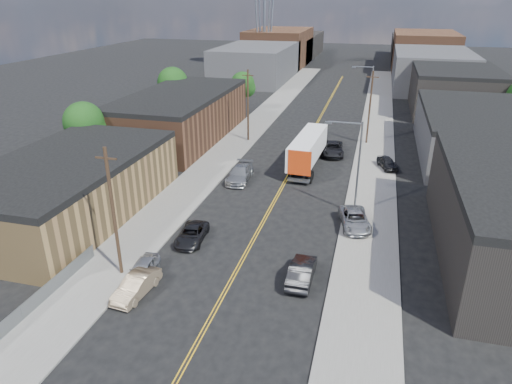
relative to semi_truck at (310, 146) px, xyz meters
The scene contains 32 objects.
ground 22.16m from the semi_truck, 94.23° to the left, with size 260.00×260.00×0.00m, color black.
centerline 7.51m from the semi_truck, 103.09° to the left, with size 0.32×120.00×0.01m, color gold.
sidewalk_left 13.31m from the semi_truck, 147.86° to the left, with size 5.00×140.00×0.15m, color slate.
sidewalk_right 10.75m from the semi_truck, 41.59° to the left, with size 5.00×140.00×0.15m, color slate.
warehouse_tan 28.03m from the semi_truck, 134.44° to the right, with size 12.00×22.00×5.60m.
warehouse_brown 20.55m from the semi_truck, 163.03° to the left, with size 12.00×26.00×6.60m.
industrial_right_b 21.90m from the semi_truck, 21.41° to the left, with size 14.00×24.00×6.10m.
industrial_right_c 39.66m from the semi_truck, 59.06° to the left, with size 14.00×22.00×7.60m.
skyline_left_a 60.98m from the semi_truck, 110.78° to the left, with size 16.00×30.00×8.00m, color #3A3A3D.
skyline_right_a 59.90m from the semi_truck, 72.13° to the left, with size 16.00×30.00×8.00m, color #3A3A3D.
skyline_left_b 84.84m from the semi_truck, 104.78° to the left, with size 16.00×26.00×10.00m, color #543321.
skyline_right_b 84.07m from the semi_truck, 77.37° to the left, with size 16.00×26.00×10.00m, color #543321.
skyline_left_c 104.26m from the semi_truck, 101.97° to the left, with size 16.00×40.00×7.00m, color black.
skyline_right_c 103.64m from the semi_truck, 79.79° to the left, with size 16.00×40.00×7.00m, color black.
streetlight_near 14.65m from the semi_truck, 65.34° to the right, with size 3.39×0.25×9.00m.
streetlight_far 22.99m from the semi_truck, 74.81° to the left, with size 3.39×0.25×9.00m.
utility_pole_left_near 29.83m from the semi_truck, 109.33° to the right, with size 1.60×0.26×10.00m.
utility_pole_left_far 12.40m from the semi_truck, 144.57° to the left, with size 1.60×0.26×10.00m.
utility_pole_right 12.31m from the semi_truck, 56.65° to the left, with size 1.60×0.26×10.00m.
chainlink_fence 36.96m from the semi_truck, 110.82° to the right, with size 0.05×16.00×1.22m.
tree_left_near 26.95m from the semi_truck, 162.60° to the right, with size 4.85×4.76×7.91m.
tree_left_mid 30.87m from the semi_truck, 146.40° to the left, with size 5.10×5.04×8.37m.
tree_left_far 28.69m from the semi_truck, 122.98° to the left, with size 4.35×4.20×6.97m.
semi_truck is the anchor object (origin of this frame).
car_left_a 29.18m from the semi_truck, 105.99° to the right, with size 1.63×4.04×1.38m, color #ABADB0.
car_left_b 30.96m from the semi_truck, 103.98° to the right, with size 1.53×4.38×1.44m, color #907B5E.
car_left_c 23.04m from the semi_truck, 106.75° to the right, with size 2.11×4.58×1.27m, color black.
car_left_d 10.34m from the semi_truck, 130.29° to the right, with size 2.30×5.67×1.65m, color gray.
car_right_oncoming 25.66m from the semi_truck, 82.43° to the right, with size 1.65×4.73×1.56m, color black.
car_right_lot_a 17.42m from the semi_truck, 67.75° to the right, with size 2.38×5.17×1.44m, color #9A9C9F.
car_right_lot_c 9.48m from the semi_truck, ahead, with size 1.58×3.93×1.34m, color black.
car_ahead_truck 4.93m from the semi_truck, 57.87° to the left, with size 2.63×5.71×1.59m, color black.
Camera 1 is at (8.98, -15.41, 19.33)m, focal length 32.00 mm.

